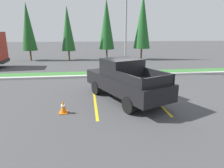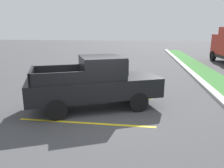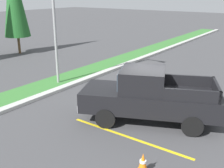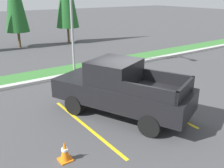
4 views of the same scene
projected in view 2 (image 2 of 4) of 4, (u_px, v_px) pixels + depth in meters
ground_plane at (102, 115)px, 8.11m from camera, size 120.00×120.00×0.00m
parking_line_near at (102, 96)px, 10.40m from camera, size 0.12×4.80×0.01m
parking_line_far at (85, 123)px, 7.43m from camera, size 0.12×4.80×0.01m
pickup_truck_main at (96, 83)px, 8.68m from camera, size 3.85×5.53×2.10m
traffic_cone at (82, 83)px, 11.90m from camera, size 0.36×0.36×0.60m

